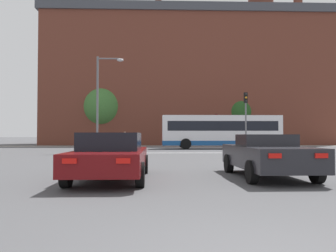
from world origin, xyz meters
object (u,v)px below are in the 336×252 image
Objects in this scene: car_saloon_left at (112,155)px; traffic_light_near_right at (246,112)px; traffic_light_far_right at (216,124)px; pedestrian_walking_east at (125,138)px; bus_crossing_lead at (221,131)px; pedestrian_waiting at (91,138)px; pedestrian_walking_west at (164,138)px; car_roadster_right at (267,155)px; street_lamp_junction at (102,94)px.

car_saloon_left is 17.07m from traffic_light_near_right.
traffic_light_far_right is 10.88m from pedestrian_walking_east.
traffic_light_far_right reaches higher than bus_crossing_lead.
car_saloon_left is at bearing 158.28° from pedestrian_waiting.
pedestrian_walking_west is at bearing -145.48° from bus_crossing_lead.
pedestrian_walking_west is (-6.13, 0.81, -1.63)m from traffic_light_far_right.
pedestrian_waiting is at bearing 110.66° from car_roadster_right.
pedestrian_walking_east is (0.35, 14.20, -3.41)m from street_lamp_junction.
car_saloon_left is at bearing 108.59° from pedestrian_walking_east.
pedestrian_walking_east is at bearing 103.37° from car_roadster_right.
bus_crossing_lead is 12.57m from pedestrian_walking_east.
traffic_light_far_right is at bearing 73.69° from car_saloon_left.
traffic_light_far_right is at bearing -127.22° from pedestrian_waiting.
bus_crossing_lead is (7.46, 21.45, 0.98)m from car_saloon_left.
bus_crossing_lead reaches higher than pedestrian_walking_east.
street_lamp_junction is at bearing 100.60° from car_saloon_left.
car_saloon_left is at bearing 33.59° from pedestrian_walking_west.
traffic_light_near_right is 20.51m from pedestrian_waiting.
street_lamp_junction is at bearing 160.28° from pedestrian_waiting.
car_roadster_right is 29.71m from pedestrian_walking_east.
pedestrian_walking_east is (4.03, 0.05, 0.07)m from pedestrian_waiting.
traffic_light_far_right is 13.51m from traffic_light_near_right.
pedestrian_walking_west is at bearing 85.75° from car_saloon_left.
traffic_light_near_right is 2.81× the size of pedestrian_waiting.
pedestrian_walking_east is (-10.56, 14.32, -2.03)m from traffic_light_near_right.
traffic_light_near_right is 2.65× the size of pedestrian_walking_east.
car_saloon_left is 29.82m from pedestrian_waiting.
traffic_light_near_right is (0.65, -6.61, 1.34)m from bus_crossing_lead.
pedestrian_walking_west is (4.61, 0.00, -0.07)m from pedestrian_walking_east.
car_saloon_left is 22.73m from bus_crossing_lead.
traffic_light_far_right is at bearing 89.26° from traffic_light_near_right.
bus_crossing_lead is 6.93× the size of pedestrian_walking_west.
car_saloon_left is 29.24m from pedestrian_walking_west.
traffic_light_near_right is 15.65m from pedestrian_walking_west.
car_roadster_right is at bearing 117.89° from pedestrian_walking_east.
pedestrian_walking_east is at bearing -52.15° from pedestrian_walking_west.
pedestrian_walking_east is at bearing 126.41° from traffic_light_near_right.
pedestrian_waiting is at bearing 135.64° from traffic_light_near_right.
traffic_light_near_right is at bearing -0.59° from street_lamp_junction.
pedestrian_waiting is (-13.94, 7.66, -0.76)m from bus_crossing_lead.
bus_crossing_lead is 1.55× the size of street_lamp_junction.
traffic_light_far_right reaches higher than car_roadster_right.
traffic_light_near_right is at bearing 5.61° from bus_crossing_lead.
pedestrian_waiting reaches higher than pedestrian_walking_west.
car_roadster_right is at bearing 43.03° from pedestrian_walking_west.
traffic_light_far_right is 17.48m from street_lamp_junction.
car_roadster_right is 15.06m from traffic_light_near_right.
pedestrian_walking_east is (-2.45, 29.16, 0.29)m from car_saloon_left.
street_lamp_junction is at bearing 18.57° from pedestrian_walking_west.
car_roadster_right is (4.79, 0.35, -0.03)m from car_saloon_left.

